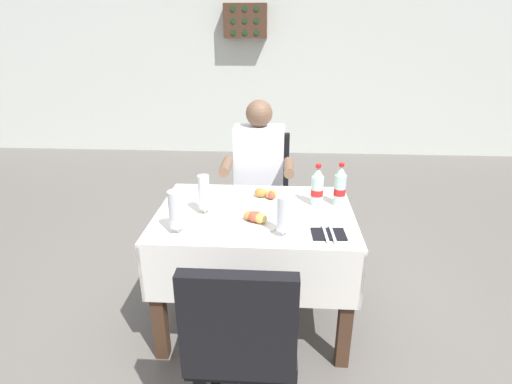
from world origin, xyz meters
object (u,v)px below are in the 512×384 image
object	(u,v)px
plate_far_diner	(267,195)
beer_glass_middle	(283,216)
main_dining_table	(255,239)
beer_glass_right	(204,195)
cola_bottle_primary	(317,188)
wall_bottle_rack	(245,21)
seated_diner_far	(259,176)
plate_near_camera	(258,219)
cola_bottle_secondary	(340,187)
beer_glass_left	(176,211)
chair_near_camera_side	(243,339)
chair_far_diner_seat	(261,191)
napkin_cutlery_set	(329,234)

from	to	relation	value
plate_far_diner	beer_glass_middle	size ratio (longest dim) A/B	1.10
main_dining_table	beer_glass_right	size ratio (longest dim) A/B	4.88
cola_bottle_primary	wall_bottle_rack	size ratio (longest dim) A/B	0.45
seated_diner_far	plate_far_diner	world-z (taller)	seated_diner_far
seated_diner_far	plate_near_camera	xyz separation A→B (m)	(0.04, -0.84, 0.06)
cola_bottle_primary	cola_bottle_secondary	bearing A→B (deg)	3.98
beer_glass_left	plate_near_camera	bearing A→B (deg)	18.39
chair_near_camera_side	chair_far_diner_seat	bearing A→B (deg)	90.00
chair_far_diner_seat	seated_diner_far	size ratio (longest dim) A/B	0.77
cola_bottle_primary	chair_far_diner_seat	bearing A→B (deg)	117.63
beer_glass_right	beer_glass_middle	bearing A→B (deg)	-28.01
chair_near_camera_side	beer_glass_left	distance (m)	0.72
beer_glass_middle	cola_bottle_secondary	size ratio (longest dim) A/B	0.83
chair_near_camera_side	napkin_cutlery_set	distance (m)	0.70
main_dining_table	beer_glass_right	distance (m)	0.41
plate_far_diner	napkin_cutlery_set	size ratio (longest dim) A/B	1.23
cola_bottle_primary	beer_glass_middle	bearing A→B (deg)	-116.73
beer_glass_left	cola_bottle_secondary	distance (m)	0.96
main_dining_table	cola_bottle_secondary	bearing A→B (deg)	14.59
chair_far_diner_seat	wall_bottle_rack	distance (m)	3.07
chair_near_camera_side	cola_bottle_primary	distance (m)	1.03
seated_diner_far	beer_glass_right	size ratio (longest dim) A/B	5.50
beer_glass_middle	beer_glass_right	distance (m)	0.50
seated_diner_far	napkin_cutlery_set	xyz separation A→B (m)	(0.41, -0.95, 0.04)
chair_far_diner_seat	beer_glass_left	bearing A→B (deg)	-109.36
plate_far_diner	cola_bottle_secondary	size ratio (longest dim) A/B	0.91
chair_near_camera_side	beer_glass_right	distance (m)	0.86
chair_far_diner_seat	wall_bottle_rack	xyz separation A→B (m)	(-0.35, 2.78, 1.25)
beer_glass_right	beer_glass_left	bearing A→B (deg)	-113.11
cola_bottle_secondary	napkin_cutlery_set	world-z (taller)	cola_bottle_secondary
plate_near_camera	beer_glass_right	bearing A→B (deg)	162.05
seated_diner_far	beer_glass_middle	distance (m)	1.00
seated_diner_far	wall_bottle_rack	distance (m)	3.11
beer_glass_right	cola_bottle_primary	distance (m)	0.66
plate_far_diner	cola_bottle_secondary	world-z (taller)	cola_bottle_secondary
main_dining_table	cola_bottle_secondary	size ratio (longest dim) A/B	4.32
plate_far_diner	plate_near_camera	bearing A→B (deg)	-96.68
main_dining_table	cola_bottle_secondary	distance (m)	0.58
chair_near_camera_side	beer_glass_middle	world-z (taller)	chair_near_camera_side
main_dining_table	napkin_cutlery_set	world-z (taller)	napkin_cutlery_set
plate_far_diner	beer_glass_right	world-z (taller)	beer_glass_right
chair_near_camera_side	plate_near_camera	size ratio (longest dim) A/B	4.04
main_dining_table	beer_glass_middle	xyz separation A→B (m)	(0.16, -0.28, 0.29)
beer_glass_left	beer_glass_middle	size ratio (longest dim) A/B	1.07
beer_glass_right	napkin_cutlery_set	size ratio (longest dim) A/B	1.19
cola_bottle_secondary	chair_near_camera_side	bearing A→B (deg)	-117.81
plate_far_diner	cola_bottle_primary	bearing A→B (deg)	-13.23
chair_near_camera_side	seated_diner_far	distance (m)	1.50
cola_bottle_secondary	beer_glass_middle	bearing A→B (deg)	-129.31
main_dining_table	cola_bottle_primary	world-z (taller)	cola_bottle_primary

